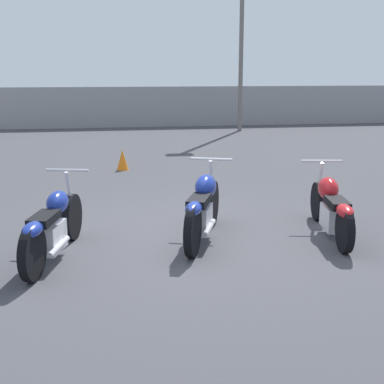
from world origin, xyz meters
TOP-DOWN VIEW (x-y plane):
  - ground_plane at (0.00, 0.00)m, footprint 60.00×60.00m
  - fence_back at (0.00, 14.82)m, footprint 40.00×0.04m
  - light_pole_left at (4.04, 12.84)m, footprint 0.70×0.35m
  - motorcycle_slot_0 at (-1.81, -0.58)m, footprint 0.75×2.06m
  - motorcycle_slot_1 at (0.13, -0.14)m, footprint 0.93×1.96m
  - motorcycle_slot_2 at (1.93, -0.23)m, footprint 0.68×2.09m
  - traffic_cone_near at (-0.72, 5.33)m, footprint 0.27×0.27m

SIDE VIEW (x-z plane):
  - ground_plane at x=0.00m, z-range 0.00..0.00m
  - traffic_cone_near at x=-0.72m, z-range 0.00..0.47m
  - motorcycle_slot_2 at x=1.93m, z-range -0.07..0.89m
  - motorcycle_slot_0 at x=-1.81m, z-range -0.09..0.91m
  - motorcycle_slot_1 at x=0.13m, z-range -0.06..0.97m
  - fence_back at x=0.00m, z-range 0.00..1.61m
  - light_pole_left at x=4.04m, z-range 0.68..8.16m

